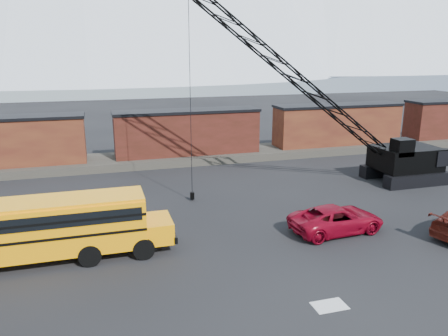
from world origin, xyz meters
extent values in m
plane|color=black|center=(0.00, 0.00, 0.00)|extent=(160.00, 160.00, 0.00)
cube|color=white|center=(0.00, 340.00, 12.00)|extent=(800.00, 80.00, 24.00)
cube|color=#47423A|center=(0.00, 22.00, 0.35)|extent=(120.00, 5.00, 0.70)
cube|color=#421812|center=(-16.00, 22.00, 2.70)|extent=(13.50, 2.90, 4.00)
cube|color=black|center=(-11.80, 22.00, 1.00)|extent=(2.20, 2.40, 0.60)
cube|color=#4D1B15|center=(0.00, 22.00, 2.70)|extent=(13.50, 2.90, 4.00)
cube|color=black|center=(0.00, 22.00, 4.75)|extent=(13.70, 3.10, 0.25)
cube|color=black|center=(-4.20, 22.00, 1.00)|extent=(2.20, 2.40, 0.60)
cube|color=black|center=(4.20, 22.00, 1.00)|extent=(2.20, 2.40, 0.60)
cube|color=#421812|center=(16.00, 22.00, 2.70)|extent=(13.50, 2.90, 4.00)
cube|color=black|center=(16.00, 22.00, 4.75)|extent=(13.70, 3.10, 0.25)
cube|color=black|center=(11.80, 22.00, 1.00)|extent=(2.20, 2.40, 0.60)
cube|color=black|center=(20.20, 22.00, 1.00)|extent=(2.20, 2.40, 0.60)
cube|color=black|center=(27.80, 22.00, 1.00)|extent=(2.20, 2.40, 0.60)
cube|color=silver|center=(0.50, -4.00, 0.01)|extent=(1.40, 0.90, 0.02)
cube|color=#FF9B05|center=(-11.16, 3.55, 1.80)|extent=(10.00, 2.50, 2.50)
cube|color=#FF9B05|center=(-5.56, 3.55, 1.10)|extent=(1.60, 2.30, 1.10)
cube|color=#FF9B05|center=(-11.16, 3.55, 3.10)|extent=(10.00, 2.30, 0.18)
cube|color=black|center=(-11.16, 2.29, 2.50)|extent=(9.60, 0.05, 0.65)
cube|color=black|center=(-11.16, 4.81, 2.50)|extent=(9.60, 0.05, 0.65)
cube|color=black|center=(-4.71, 3.55, 0.80)|extent=(0.15, 2.45, 0.35)
cylinder|color=black|center=(-8.96, 2.40, 0.55)|extent=(1.10, 0.35, 1.10)
cylinder|color=black|center=(-8.96, 4.70, 0.55)|extent=(1.10, 0.35, 1.10)
cylinder|color=black|center=(-6.36, 2.40, 0.55)|extent=(1.10, 0.35, 1.10)
cylinder|color=black|center=(-6.36, 4.70, 0.55)|extent=(1.10, 0.35, 1.10)
imported|color=maroon|center=(4.74, 2.75, 0.77)|extent=(5.74, 2.98, 1.55)
cube|color=black|center=(15.38, 8.84, 0.50)|extent=(5.50, 1.00, 1.00)
cube|color=black|center=(15.38, 12.04, 0.50)|extent=(5.50, 1.00, 1.00)
cube|color=black|center=(15.38, 10.44, 1.90)|extent=(4.80, 3.60, 1.80)
cube|color=black|center=(17.38, 10.44, 2.10)|extent=(1.20, 3.80, 1.20)
cube|color=black|center=(13.98, 9.24, 3.10)|extent=(1.40, 1.20, 1.30)
cube|color=black|center=(13.98, 8.69, 3.10)|extent=(1.20, 0.06, 0.90)
cylinder|color=black|center=(-2.10, 10.45, 7.00)|extent=(0.04, 0.04, 13.71)
cube|color=black|center=(-2.10, 10.45, 0.35)|extent=(0.25, 0.25, 0.50)
camera|label=1|loc=(-8.16, -18.02, 10.16)|focal=35.00mm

